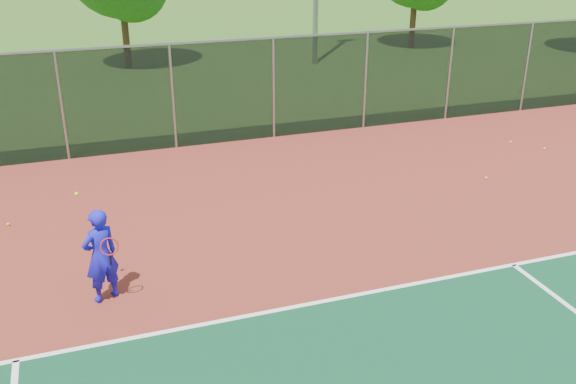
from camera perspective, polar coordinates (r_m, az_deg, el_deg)
The scene contains 7 objects.
court_apron at distance 11.50m, azimuth 14.35°, elevation -10.32°, with size 30.00×20.00×0.02m, color maroon.
fence_back at distance 19.29m, azimuth -1.29°, elevation 9.29°, with size 30.00×0.06×3.03m.
tennis_player at distance 11.52m, azimuth -16.31°, elevation -5.44°, with size 0.74×0.73×2.05m.
practice_ball_1 at distance 20.24m, azimuth 19.18°, elevation 4.21°, with size 0.07×0.07×0.07m, color #C9CD17.
practice_ball_2 at distance 17.25m, azimuth 17.20°, elevation 1.22°, with size 0.07×0.07×0.07m, color #C9CD17.
practice_ball_3 at distance 20.02m, azimuth 21.84°, elevation 3.61°, with size 0.07×0.07×0.07m, color #C9CD17.
practice_ball_7 at distance 15.29m, azimuth -23.62°, elevation -2.64°, with size 0.07×0.07×0.07m, color #C9CD17.
Camera 1 is at (-5.65, -5.84, 6.25)m, focal length 40.00 mm.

